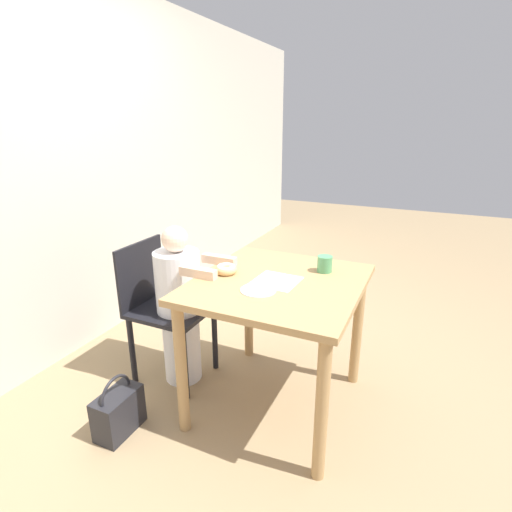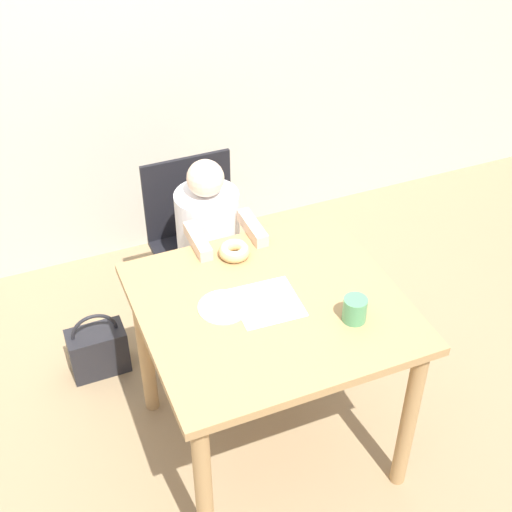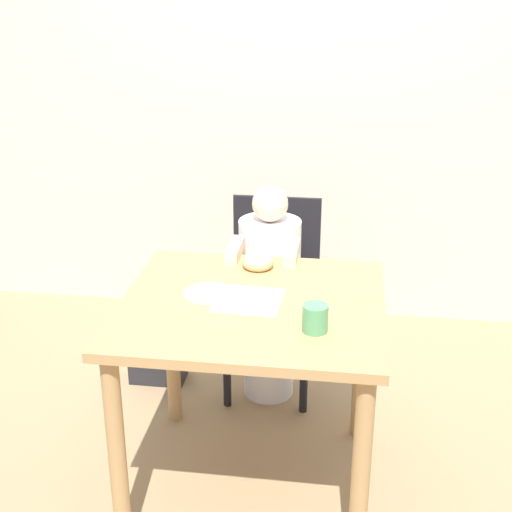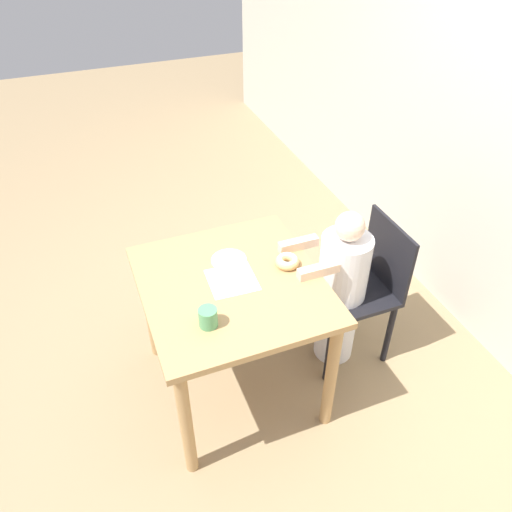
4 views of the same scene
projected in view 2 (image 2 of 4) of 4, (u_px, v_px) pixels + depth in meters
The scene contains 10 objects.
ground_plane at pixel (269, 440), 2.99m from camera, with size 12.00×12.00×0.00m, color #997F5B.
wall_back at pixel (141, 23), 3.34m from camera, with size 8.00×0.05×2.50m.
dining_table at pixel (271, 329), 2.59m from camera, with size 0.92×0.85×0.77m.
chair at pixel (201, 251), 3.24m from camera, with size 0.41×0.45×0.87m.
child_figure at pixel (210, 262), 3.13m from camera, with size 0.28×0.46×1.00m.
donut at pixel (234, 250), 2.71m from camera, with size 0.12×0.12×0.05m.
napkin at pixel (267, 302), 2.51m from camera, with size 0.24×0.24×0.00m.
handbag at pixel (98, 350), 3.23m from camera, with size 0.26×0.14×0.34m.
cup at pixel (355, 309), 2.42m from camera, with size 0.08×0.08×0.09m.
plate at pixel (223, 307), 2.49m from camera, with size 0.18×0.18×0.01m.
Camera 2 is at (-0.77, -1.71, 2.45)m, focal length 50.00 mm.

